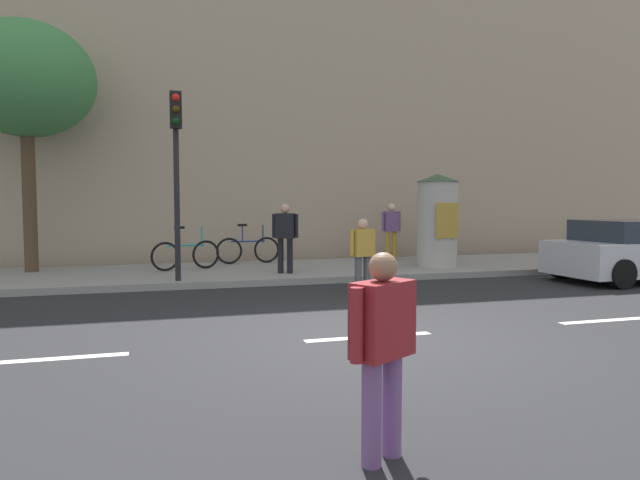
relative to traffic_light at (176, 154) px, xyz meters
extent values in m
plane|color=#232326|center=(2.33, -5.24, -2.84)|extent=(80.00, 80.00, 0.00)
cube|color=gray|center=(2.33, 1.76, -2.77)|extent=(36.00, 4.00, 0.15)
cube|color=silver|center=(-1.67, -5.24, -2.84)|extent=(1.80, 0.16, 0.01)
cube|color=silver|center=(2.33, -5.24, -2.84)|extent=(1.80, 0.16, 0.01)
cube|color=silver|center=(6.33, -5.24, -2.84)|extent=(1.80, 0.16, 0.01)
cube|color=tan|center=(2.33, 6.76, 3.11)|extent=(36.00, 5.00, 11.90)
cylinder|color=black|center=(0.00, 0.11, -1.08)|extent=(0.12, 0.12, 3.22)
cube|color=black|center=(0.00, -0.07, 0.90)|extent=(0.24, 0.24, 0.75)
sphere|color=red|center=(0.00, -0.20, 1.14)|extent=(0.16, 0.16, 0.16)
sphere|color=#3C2906|center=(0.00, -0.20, 0.90)|extent=(0.16, 0.16, 0.16)
sphere|color=#07330F|center=(0.00, -0.20, 0.66)|extent=(0.16, 0.16, 0.16)
cylinder|color=#B2ADA3|center=(6.64, 1.07, -1.58)|extent=(1.03, 1.03, 2.22)
cone|color=#334C33|center=(6.64, 1.07, -0.37)|extent=(1.14, 1.14, 0.20)
cube|color=#B78C33|center=(6.64, 0.54, -1.47)|extent=(0.62, 0.02, 0.90)
cylinder|color=#4C3826|center=(-3.36, 2.72, -1.07)|extent=(0.31, 0.31, 3.24)
ellipsoid|color=#3D7F42|center=(-3.36, 2.72, 1.91)|extent=(3.21, 3.21, 2.73)
cylinder|color=#4C4C51|center=(3.59, -1.83, -2.46)|extent=(0.14, 0.14, 0.76)
cylinder|color=#4C4C51|center=(3.39, -1.87, -2.46)|extent=(0.14, 0.14, 0.76)
cube|color=#B78C33|center=(3.49, -1.85, -1.81)|extent=(0.45, 0.32, 0.54)
cylinder|color=#B78C33|center=(3.73, -1.80, -1.81)|extent=(0.09, 0.09, 0.51)
cylinder|color=#B78C33|center=(3.25, -1.91, -1.81)|extent=(0.09, 0.09, 0.51)
sphere|color=tan|center=(3.49, -1.85, -1.43)|extent=(0.21, 0.21, 0.21)
cylinder|color=#724C84|center=(1.00, -8.79, -2.47)|extent=(0.14, 0.14, 0.75)
cylinder|color=#724C84|center=(1.20, -8.67, -2.47)|extent=(0.14, 0.14, 0.75)
cube|color=maroon|center=(1.10, -8.73, -1.82)|extent=(0.52, 0.44, 0.53)
cylinder|color=maroon|center=(0.85, -8.87, -1.82)|extent=(0.09, 0.09, 0.51)
cylinder|color=maroon|center=(1.34, -8.59, -1.82)|extent=(0.09, 0.09, 0.51)
sphere|color=#8C664C|center=(1.10, -8.73, -1.46)|extent=(0.20, 0.20, 0.20)
cylinder|color=#B78C33|center=(6.25, 2.97, -2.28)|extent=(0.14, 0.14, 0.83)
cylinder|color=#B78C33|center=(6.05, 2.98, -2.28)|extent=(0.14, 0.14, 0.83)
cube|color=#724C84|center=(6.15, 2.98, -1.56)|extent=(0.41, 0.25, 0.59)
cylinder|color=#724C84|center=(6.40, 2.97, -1.56)|extent=(0.09, 0.09, 0.56)
cylinder|color=#724C84|center=(5.91, 2.98, -1.56)|extent=(0.09, 0.09, 0.56)
sphere|color=beige|center=(6.15, 2.98, -1.16)|extent=(0.23, 0.23, 0.23)
cylinder|color=black|center=(2.60, 0.70, -2.28)|extent=(0.14, 0.14, 0.83)
cylinder|color=black|center=(2.39, 0.79, -2.28)|extent=(0.14, 0.14, 0.83)
cube|color=black|center=(2.49, 0.74, -1.56)|extent=(0.51, 0.39, 0.59)
cylinder|color=black|center=(2.74, 0.64, -1.56)|extent=(0.09, 0.09, 0.56)
cylinder|color=black|center=(2.25, 0.85, -1.56)|extent=(0.09, 0.09, 0.56)
sphere|color=tan|center=(2.49, 0.74, -1.16)|extent=(0.23, 0.23, 0.23)
cylinder|color=maroon|center=(7.22, 2.56, -2.28)|extent=(0.14, 0.14, 0.83)
cylinder|color=maroon|center=(7.09, 2.76, -2.28)|extent=(0.14, 0.14, 0.83)
cube|color=maroon|center=(7.16, 2.66, -1.57)|extent=(0.46, 0.53, 0.59)
cylinder|color=maroon|center=(7.31, 2.42, -1.57)|extent=(0.09, 0.09, 0.56)
cylinder|color=maroon|center=(7.01, 2.90, -1.57)|extent=(0.09, 0.09, 0.56)
sphere|color=brown|center=(7.16, 2.66, -1.16)|extent=(0.23, 0.23, 0.23)
cube|color=maroon|center=(7.31, 2.76, -1.59)|extent=(0.28, 0.32, 0.36)
torus|color=black|center=(1.46, 3.11, -2.33)|extent=(0.72, 0.11, 0.72)
torus|color=black|center=(2.50, 3.18, -2.33)|extent=(0.72, 0.11, 0.72)
cylinder|color=navy|center=(1.98, 3.15, -2.08)|extent=(0.95, 0.10, 0.04)
cylinder|color=navy|center=(1.82, 3.14, -1.88)|extent=(0.04, 0.04, 0.45)
cylinder|color=navy|center=(2.40, 3.18, -1.88)|extent=(0.04, 0.04, 0.50)
cube|color=black|center=(1.82, 3.14, -1.63)|extent=(0.25, 0.12, 0.06)
torus|color=black|center=(-0.24, 1.94, -2.33)|extent=(0.71, 0.27, 0.72)
torus|color=black|center=(0.76, 2.25, -2.33)|extent=(0.71, 0.27, 0.72)
cylinder|color=teal|center=(0.26, 2.09, -2.08)|extent=(0.92, 0.32, 0.04)
cylinder|color=teal|center=(0.11, 2.05, -1.88)|extent=(0.04, 0.04, 0.45)
cylinder|color=teal|center=(0.66, 2.22, -1.88)|extent=(0.04, 0.04, 0.50)
cube|color=black|center=(0.11, 2.05, -1.63)|extent=(0.26, 0.17, 0.06)
cube|color=#262D38|center=(10.25, -1.72, -1.66)|extent=(2.46, 1.78, 0.48)
cylinder|color=black|center=(9.02, -2.66, -2.52)|extent=(0.65, 0.25, 0.64)
cylinder|color=black|center=(8.94, -0.90, -2.52)|extent=(0.65, 0.25, 0.64)
camera|label=1|loc=(-0.40, -12.38, -1.01)|focal=31.91mm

